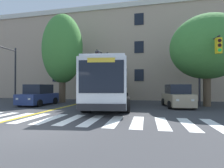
% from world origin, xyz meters
% --- Properties ---
extents(ground_plane, '(120.00, 120.00, 0.00)m').
position_xyz_m(ground_plane, '(0.00, 0.00, 0.00)').
color(ground_plane, '#38383A').
extents(crosswalk, '(14.81, 3.25, 0.01)m').
position_xyz_m(crosswalk, '(0.02, 2.26, 0.00)').
color(crosswalk, white).
rests_on(crosswalk, ground).
extents(lane_line_yellow_inner, '(0.12, 36.00, 0.01)m').
position_xyz_m(lane_line_yellow_inner, '(-2.39, 16.26, 0.00)').
color(lane_line_yellow_inner, gold).
rests_on(lane_line_yellow_inner, ground).
extents(lane_line_yellow_outer, '(0.12, 36.00, 0.01)m').
position_xyz_m(lane_line_yellow_outer, '(-2.23, 16.26, 0.00)').
color(lane_line_yellow_outer, gold).
rests_on(lane_line_yellow_outer, ground).
extents(city_bus, '(4.18, 11.16, 3.38)m').
position_xyz_m(city_bus, '(1.17, 8.17, 1.83)').
color(city_bus, white).
rests_on(city_bus, ground).
extents(car_navy_near_lane, '(2.10, 3.92, 1.82)m').
position_xyz_m(car_navy_near_lane, '(-5.24, 7.87, 0.83)').
color(car_navy_near_lane, navy).
rests_on(car_navy_near_lane, ground).
extents(car_tan_far_lane, '(2.29, 4.05, 1.80)m').
position_xyz_m(car_tan_far_lane, '(6.49, 8.89, 0.83)').
color(car_tan_far_lane, tan).
rests_on(car_tan_far_lane, ground).
extents(traffic_light_near_corner, '(0.56, 3.62, 5.24)m').
position_xyz_m(traffic_light_near_corner, '(8.52, 8.45, 3.55)').
color(traffic_light_near_corner, '#28282D').
rests_on(traffic_light_near_corner, ground).
extents(traffic_light_far_corner, '(0.60, 3.99, 5.50)m').
position_xyz_m(traffic_light_far_corner, '(-8.63, 7.49, 3.78)').
color(traffic_light_far_corner, '#28282D').
rests_on(traffic_light_far_corner, ground).
extents(traffic_light_overhead, '(0.35, 3.35, 5.11)m').
position_xyz_m(traffic_light_overhead, '(0.10, 9.99, 3.44)').
color(traffic_light_overhead, '#28282D').
rests_on(traffic_light_overhead, ground).
extents(street_tree_curbside_large, '(7.38, 7.36, 7.58)m').
position_xyz_m(street_tree_curbside_large, '(8.99, 10.08, 4.90)').
color(street_tree_curbside_large, brown).
rests_on(street_tree_curbside_large, ground).
extents(street_tree_curbside_small, '(5.75, 5.44, 9.15)m').
position_xyz_m(street_tree_curbside_small, '(-4.53, 10.76, 5.53)').
color(street_tree_curbside_small, brown).
rests_on(street_tree_curbside_small, ground).
extents(building_facade, '(40.76, 9.66, 11.96)m').
position_xyz_m(building_facade, '(-2.35, 19.92, 5.98)').
color(building_facade, tan).
rests_on(building_facade, ground).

